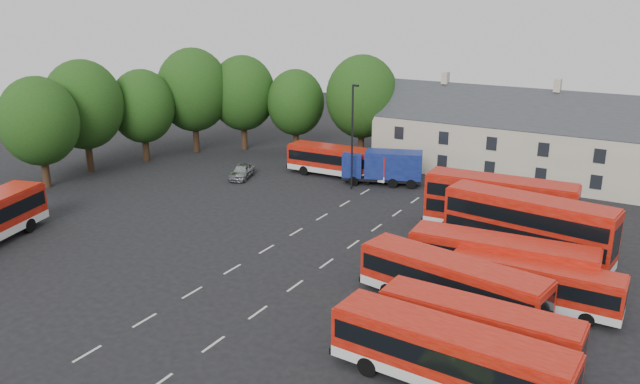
% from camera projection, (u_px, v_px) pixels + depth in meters
% --- Properties ---
extents(ground, '(140.00, 140.00, 0.00)m').
position_uv_depth(ground, '(250.00, 259.00, 43.49)').
color(ground, black).
rests_on(ground, ground).
extents(lane_markings, '(5.15, 33.80, 0.01)m').
position_uv_depth(lane_markings, '(296.00, 256.00, 43.93)').
color(lane_markings, beige).
rests_on(lane_markings, ground).
extents(treeline, '(29.92, 32.59, 12.01)m').
position_uv_depth(treeline, '(200.00, 100.00, 67.40)').
color(treeline, black).
rests_on(treeline, ground).
extents(terrace_houses, '(35.70, 7.13, 10.06)m').
position_uv_depth(terrace_houses, '(551.00, 144.00, 60.25)').
color(terrace_houses, beige).
rests_on(terrace_houses, ground).
extents(bus_row_a, '(11.32, 3.17, 3.17)m').
position_uv_depth(bus_row_a, '(449.00, 353.00, 28.62)').
color(bus_row_a, silver).
rests_on(bus_row_a, ground).
extents(bus_row_b, '(10.10, 2.54, 2.84)m').
position_uv_depth(bus_row_b, '(478.00, 325.00, 31.38)').
color(bus_row_b, silver).
rests_on(bus_row_b, ground).
extents(bus_row_c, '(11.39, 4.31, 3.14)m').
position_uv_depth(bus_row_c, '(452.00, 280.00, 35.90)').
color(bus_row_c, silver).
rests_on(bus_row_c, ground).
extents(bus_row_d, '(9.71, 2.27, 2.75)m').
position_uv_depth(bus_row_d, '(535.00, 281.00, 36.39)').
color(bus_row_d, silver).
rests_on(bus_row_d, ground).
extents(bus_row_e, '(11.49, 3.41, 3.20)m').
position_uv_depth(bus_row_e, '(501.00, 258.00, 38.79)').
color(bus_row_e, silver).
rests_on(bus_row_e, ground).
extents(bus_dd_south, '(11.52, 3.93, 4.63)m').
position_uv_depth(bus_dd_south, '(528.00, 225.00, 42.42)').
color(bus_dd_south, silver).
rests_on(bus_dd_south, ground).
extents(bus_dd_north, '(11.17, 3.18, 4.53)m').
position_uv_depth(bus_dd_north, '(499.00, 203.00, 47.07)').
color(bus_dd_north, silver).
rests_on(bus_dd_north, ground).
extents(bus_north, '(10.91, 2.77, 3.07)m').
position_uv_depth(bus_north, '(340.00, 159.00, 62.44)').
color(bus_north, silver).
rests_on(bus_north, ground).
extents(box_truck, '(7.92, 4.78, 3.31)m').
position_uv_depth(box_truck, '(383.00, 166.00, 60.08)').
color(box_truck, black).
rests_on(box_truck, ground).
extents(silver_car, '(2.98, 4.55, 1.44)m').
position_uv_depth(silver_car, '(242.00, 171.00, 62.45)').
color(silver_car, '#A3A6AB').
rests_on(silver_car, ground).
extents(lamppost, '(0.69, 0.33, 9.90)m').
position_uv_depth(lamppost, '(352.00, 134.00, 57.56)').
color(lamppost, black).
rests_on(lamppost, ground).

